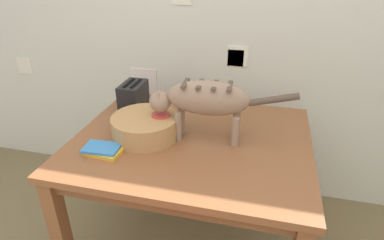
# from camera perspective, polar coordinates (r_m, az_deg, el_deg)

# --- Properties ---
(wall_rear) EXTENTS (4.47, 0.11, 2.50)m
(wall_rear) POSITION_cam_1_polar(r_m,az_deg,el_deg) (2.12, 5.58, 18.18)
(wall_rear) COLOR silver
(wall_rear) RESTS_ON ground_plane
(dining_table) EXTENTS (1.18, 0.98, 0.75)m
(dining_table) POSITION_cam_1_polar(r_m,az_deg,el_deg) (1.68, -0.00, -5.78)
(dining_table) COLOR brown
(dining_table) RESTS_ON ground_plane
(cat) EXTENTS (0.71, 0.15, 0.31)m
(cat) POSITION_cam_1_polar(r_m,az_deg,el_deg) (1.52, 2.05, 3.53)
(cat) COLOR #997B63
(cat) RESTS_ON dining_table
(saucer_bowl) EXTENTS (0.21, 0.21, 0.04)m
(saucer_bowl) POSITION_cam_1_polar(r_m,az_deg,el_deg) (1.65, -5.44, -2.06)
(saucer_bowl) COLOR teal
(saucer_bowl) RESTS_ON dining_table
(coffee_mug) EXTENTS (0.13, 0.09, 0.08)m
(coffee_mug) POSITION_cam_1_polar(r_m,az_deg,el_deg) (1.62, -5.43, -0.22)
(coffee_mug) COLOR #C93C36
(coffee_mug) RESTS_ON saucer_bowl
(magazine) EXTENTS (0.30, 0.26, 0.01)m
(magazine) POSITION_cam_1_polar(r_m,az_deg,el_deg) (1.92, -8.59, 1.64)
(magazine) COLOR silver
(magazine) RESTS_ON dining_table
(book_stack) EXTENTS (0.18, 0.12, 0.03)m
(book_stack) POSITION_cam_1_polar(r_m,az_deg,el_deg) (1.56, -15.59, -5.15)
(book_stack) COLOR gold
(book_stack) RESTS_ON dining_table
(wicker_basket) EXTENTS (0.34, 0.34, 0.11)m
(wicker_basket) POSITION_cam_1_polar(r_m,az_deg,el_deg) (1.63, -8.36, -1.09)
(wicker_basket) COLOR tan
(wicker_basket) RESTS_ON dining_table
(toaster) EXTENTS (0.12, 0.20, 0.18)m
(toaster) POSITION_cam_1_polar(r_m,az_deg,el_deg) (1.91, -10.38, 4.04)
(toaster) COLOR black
(toaster) RESTS_ON dining_table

